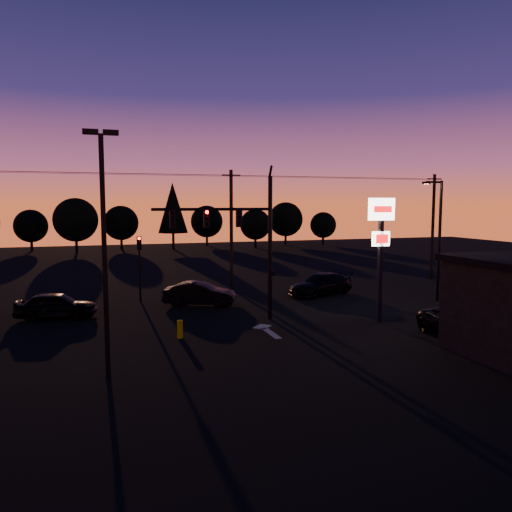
{
  "coord_description": "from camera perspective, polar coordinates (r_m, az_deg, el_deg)",
  "views": [
    {
      "loc": [
        -7.88,
        -22.08,
        6.49
      ],
      "look_at": [
        1.0,
        5.0,
        3.5
      ],
      "focal_mm": 35.0,
      "sensor_mm": 36.0,
      "label": 1
    }
  ],
  "objects": [
    {
      "name": "tree_1",
      "position": [
        75.58,
        -24.34,
        3.14
      ],
      "size": [
        4.54,
        4.54,
        5.71
      ],
      "color": "black",
      "rests_on": "ground"
    },
    {
      "name": "tree_4",
      "position": [
        71.91,
        -9.49,
        5.46
      ],
      "size": [
        4.18,
        4.18,
        9.5
      ],
      "color": "black",
      "rests_on": "ground"
    },
    {
      "name": "pylon_sign",
      "position": [
        27.93,
        14.09,
        2.57
      ],
      "size": [
        1.5,
        0.28,
        6.8
      ],
      "color": "black",
      "rests_on": "ground"
    },
    {
      "name": "tree_3",
      "position": [
        74.24,
        -15.17,
        3.66
      ],
      "size": [
        4.95,
        4.95,
        6.22
      ],
      "color": "black",
      "rests_on": "ground"
    },
    {
      "name": "traffic_signal_mast",
      "position": [
        27.26,
        -1.54,
        2.72
      ],
      "size": [
        6.79,
        0.52,
        8.58
      ],
      "color": "black",
      "rests_on": "ground"
    },
    {
      "name": "utility_pole_2",
      "position": [
        45.64,
        19.56,
        3.26
      ],
      "size": [
        1.4,
        0.26,
        9.0
      ],
      "color": "black",
      "rests_on": "ground"
    },
    {
      "name": "tree_8",
      "position": [
        80.15,
        7.68,
        3.52
      ],
      "size": [
        4.12,
        4.12,
        5.19
      ],
      "color": "black",
      "rests_on": "ground"
    },
    {
      "name": "bollard",
      "position": [
        24.71,
        -8.68,
        -8.27
      ],
      "size": [
        0.29,
        0.29,
        0.87
      ],
      "primitive_type": "cylinder",
      "color": "#CBC300",
      "rests_on": "ground"
    },
    {
      "name": "secondary_signal",
      "position": [
        33.89,
        -13.17,
        -0.32
      ],
      "size": [
        0.3,
        0.31,
        4.35
      ],
      "color": "black",
      "rests_on": "ground"
    },
    {
      "name": "parking_lot_light",
      "position": [
        19.13,
        -16.99,
        2.07
      ],
      "size": [
        1.25,
        0.3,
        9.14
      ],
      "color": "black",
      "rests_on": "ground"
    },
    {
      "name": "tree_5",
      "position": [
        77.98,
        -5.65,
        3.94
      ],
      "size": [
        4.95,
        4.95,
        6.22
      ],
      "color": "black",
      "rests_on": "ground"
    },
    {
      "name": "power_wires",
      "position": [
        37.47,
        -2.87,
        9.16
      ],
      "size": [
        36.0,
        1.22,
        0.07
      ],
      "color": "black",
      "rests_on": "ground"
    },
    {
      "name": "tree_6",
      "position": [
        73.79,
        -0.07,
        3.61
      ],
      "size": [
        4.54,
        4.54,
        5.71
      ],
      "color": "black",
      "rests_on": "ground"
    },
    {
      "name": "suv_parked",
      "position": [
        25.92,
        22.99,
        -7.3
      ],
      "size": [
        2.83,
        5.51,
        1.49
      ],
      "primitive_type": "imported",
      "rotation": [
        0.0,
        0.0,
        -0.07
      ],
      "color": "black",
      "rests_on": "ground"
    },
    {
      "name": "car_left",
      "position": [
        30.55,
        -21.85,
        -5.27
      ],
      "size": [
        4.67,
        2.55,
        1.51
      ],
      "primitive_type": "imported",
      "rotation": [
        0.0,
        0.0,
        1.39
      ],
      "color": "black",
      "rests_on": "ground"
    },
    {
      "name": "tree_2",
      "position": [
        70.15,
        -19.92,
        3.9
      ],
      "size": [
        5.77,
        5.78,
        7.26
      ],
      "color": "black",
      "rests_on": "ground"
    },
    {
      "name": "streetlight",
      "position": [
        35.21,
        20.13,
        2.25
      ],
      "size": [
        1.55,
        0.35,
        8.0
      ],
      "color": "black",
      "rests_on": "ground"
    },
    {
      "name": "lane_arrow",
      "position": [
        26.01,
        1.25,
        -8.45
      ],
      "size": [
        1.2,
        3.1,
        0.01
      ],
      "color": "beige",
      "rests_on": "ground"
    },
    {
      "name": "utility_pole_1",
      "position": [
        37.46,
        -2.84,
        3.08
      ],
      "size": [
        1.4,
        0.26,
        9.0
      ],
      "color": "black",
      "rests_on": "ground"
    },
    {
      "name": "tree_7",
      "position": [
        78.62,
        3.42,
        4.21
      ],
      "size": [
        5.36,
        5.36,
        6.74
      ],
      "color": "black",
      "rests_on": "ground"
    },
    {
      "name": "car_mid",
      "position": [
        32.18,
        -6.45,
        -4.31
      ],
      "size": [
        4.84,
        3.33,
        1.51
      ],
      "primitive_type": "imported",
      "rotation": [
        0.0,
        0.0,
        1.15
      ],
      "color": "black",
      "rests_on": "ground"
    },
    {
      "name": "ground",
      "position": [
        24.33,
        1.45,
        -9.48
      ],
      "size": [
        120.0,
        120.0,
        0.0
      ],
      "primitive_type": "plane",
      "color": "black",
      "rests_on": "ground"
    },
    {
      "name": "car_right",
      "position": [
        35.99,
        7.41,
        -3.22
      ],
      "size": [
        5.67,
        3.93,
        1.52
      ],
      "primitive_type": "imported",
      "rotation": [
        0.0,
        0.0,
        -1.19
      ],
      "color": "black",
      "rests_on": "ground"
    }
  ]
}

